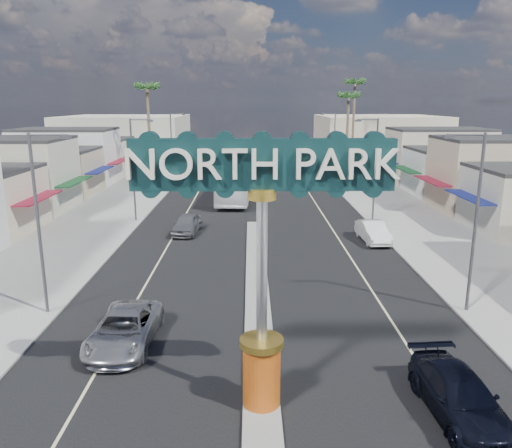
{
  "coord_description": "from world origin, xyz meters",
  "views": [
    {
      "loc": [
        -0.37,
        -13.43,
        10.41
      ],
      "look_at": [
        -0.08,
        11.28,
        4.32
      ],
      "focal_mm": 35.0,
      "sensor_mm": 36.0,
      "label": 1
    }
  ],
  "objects_px": {
    "streetlight_r_mid": "(374,164)",
    "streetlight_r_far": "(333,144)",
    "car_parked_left": "(187,224)",
    "car_parked_right": "(373,232)",
    "streetlight_l_near": "(41,216)",
    "palm_left_far": "(147,92)",
    "suv_right": "(460,396)",
    "traffic_signal_right": "(333,156)",
    "streetlight_l_far": "(173,144)",
    "streetlight_l_mid": "(135,165)",
    "palm_right_mid": "(349,100)",
    "traffic_signal_left": "(173,156)",
    "palm_right_far": "(355,88)",
    "streetlight_r_near": "(473,215)",
    "city_bus": "(235,182)",
    "suv_left": "(125,329)",
    "gateway_sign": "(262,245)"
  },
  "relations": [
    {
      "from": "streetlight_r_mid",
      "to": "palm_right_far",
      "type": "xyz_separation_m",
      "value": [
        4.57,
        32.0,
        7.32
      ]
    },
    {
      "from": "traffic_signal_right",
      "to": "palm_right_far",
      "type": "bearing_deg",
      "value": 72.1
    },
    {
      "from": "palm_right_mid",
      "to": "palm_right_far",
      "type": "relative_size",
      "value": 0.86
    },
    {
      "from": "palm_right_far",
      "to": "city_bus",
      "type": "distance_m",
      "value": 29.64
    },
    {
      "from": "streetlight_l_near",
      "to": "palm_left_far",
      "type": "bearing_deg",
      "value": 93.67
    },
    {
      "from": "car_parked_right",
      "to": "gateway_sign",
      "type": "bearing_deg",
      "value": -116.48
    },
    {
      "from": "traffic_signal_left",
      "to": "suv_right",
      "type": "xyz_separation_m",
      "value": [
        15.86,
        -42.58,
        -3.52
      ]
    },
    {
      "from": "city_bus",
      "to": "suv_left",
      "type": "bearing_deg",
      "value": -94.16
    },
    {
      "from": "traffic_signal_left",
      "to": "streetlight_r_mid",
      "type": "distance_m",
      "value": 24.11
    },
    {
      "from": "streetlight_r_far",
      "to": "car_parked_right",
      "type": "distance_m",
      "value": 29.2
    },
    {
      "from": "streetlight_l_mid",
      "to": "palm_right_far",
      "type": "bearing_deg",
      "value": 51.52
    },
    {
      "from": "streetlight_l_near",
      "to": "streetlight_r_mid",
      "type": "distance_m",
      "value": 28.9
    },
    {
      "from": "streetlight_r_near",
      "to": "city_bus",
      "type": "height_order",
      "value": "streetlight_r_near"
    },
    {
      "from": "palm_left_far",
      "to": "suv_left",
      "type": "height_order",
      "value": "palm_left_far"
    },
    {
      "from": "traffic_signal_right",
      "to": "streetlight_r_near",
      "type": "bearing_deg",
      "value": -87.9
    },
    {
      "from": "suv_right",
      "to": "city_bus",
      "type": "relative_size",
      "value": 0.38
    },
    {
      "from": "traffic_signal_left",
      "to": "streetlight_r_far",
      "type": "height_order",
      "value": "streetlight_r_far"
    },
    {
      "from": "palm_right_far",
      "to": "car_parked_left",
      "type": "xyz_separation_m",
      "value": [
        -20.5,
        -36.25,
        -11.6
      ]
    },
    {
      "from": "traffic_signal_right",
      "to": "city_bus",
      "type": "height_order",
      "value": "traffic_signal_right"
    },
    {
      "from": "car_parked_right",
      "to": "city_bus",
      "type": "distance_m",
      "value": 20.21
    },
    {
      "from": "car_parked_left",
      "to": "car_parked_right",
      "type": "xyz_separation_m",
      "value": [
        14.47,
        -2.59,
        -0.01
      ]
    },
    {
      "from": "streetlight_r_mid",
      "to": "palm_right_far",
      "type": "height_order",
      "value": "palm_right_far"
    },
    {
      "from": "palm_left_far",
      "to": "city_bus",
      "type": "bearing_deg",
      "value": -41.99
    },
    {
      "from": "traffic_signal_left",
      "to": "suv_right",
      "type": "height_order",
      "value": "traffic_signal_left"
    },
    {
      "from": "streetlight_l_far",
      "to": "streetlight_l_mid",
      "type": "bearing_deg",
      "value": -90.0
    },
    {
      "from": "streetlight_r_far",
      "to": "car_parked_left",
      "type": "bearing_deg",
      "value": -121.26
    },
    {
      "from": "suv_left",
      "to": "city_bus",
      "type": "relative_size",
      "value": 0.41
    },
    {
      "from": "streetlight_r_far",
      "to": "palm_right_mid",
      "type": "height_order",
      "value": "palm_right_mid"
    },
    {
      "from": "palm_right_mid",
      "to": "suv_right",
      "type": "xyz_separation_m",
      "value": [
        -6.33,
        -54.59,
        -9.85
      ]
    },
    {
      "from": "streetlight_r_mid",
      "to": "streetlight_r_far",
      "type": "height_order",
      "value": "same"
    },
    {
      "from": "palm_right_mid",
      "to": "car_parked_right",
      "type": "xyz_separation_m",
      "value": [
        -4.03,
        -32.84,
        -9.83
      ]
    },
    {
      "from": "suv_left",
      "to": "car_parked_left",
      "type": "xyz_separation_m",
      "value": [
        0.37,
        19.1,
        0.02
      ]
    },
    {
      "from": "car_parked_left",
      "to": "traffic_signal_left",
      "type": "bearing_deg",
      "value": 107.99
    },
    {
      "from": "suv_right",
      "to": "traffic_signal_right",
      "type": "bearing_deg",
      "value": 82.82
    },
    {
      "from": "streetlight_l_near",
      "to": "palm_left_far",
      "type": "height_order",
      "value": "palm_left_far"
    },
    {
      "from": "streetlight_r_mid",
      "to": "palm_right_mid",
      "type": "relative_size",
      "value": 0.74
    },
    {
      "from": "streetlight_l_near",
      "to": "palm_left_far",
      "type": "relative_size",
      "value": 0.69
    },
    {
      "from": "palm_right_mid",
      "to": "city_bus",
      "type": "distance_m",
      "value": 23.53
    },
    {
      "from": "palm_right_mid",
      "to": "palm_right_far",
      "type": "xyz_separation_m",
      "value": [
        2.0,
        6.0,
        1.78
      ]
    },
    {
      "from": "traffic_signal_right",
      "to": "streetlight_l_far",
      "type": "distance_m",
      "value": 21.2
    },
    {
      "from": "streetlight_l_mid",
      "to": "traffic_signal_right",
      "type": "bearing_deg",
      "value": 35.5
    },
    {
      "from": "traffic_signal_right",
      "to": "streetlight_l_far",
      "type": "height_order",
      "value": "streetlight_l_far"
    },
    {
      "from": "palm_right_far",
      "to": "car_parked_left",
      "type": "bearing_deg",
      "value": -119.49
    },
    {
      "from": "palm_left_far",
      "to": "palm_right_mid",
      "type": "distance_m",
      "value": 26.7
    },
    {
      "from": "streetlight_r_mid",
      "to": "palm_right_far",
      "type": "relative_size",
      "value": 0.64
    },
    {
      "from": "streetlight_r_far",
      "to": "suv_left",
      "type": "height_order",
      "value": "streetlight_r_far"
    },
    {
      "from": "traffic_signal_right",
      "to": "streetlight_r_far",
      "type": "relative_size",
      "value": 0.67
    },
    {
      "from": "palm_right_mid",
      "to": "car_parked_right",
      "type": "height_order",
      "value": "palm_right_mid"
    },
    {
      "from": "palm_right_far",
      "to": "palm_right_mid",
      "type": "bearing_deg",
      "value": -108.43
    },
    {
      "from": "car_parked_left",
      "to": "city_bus",
      "type": "distance_m",
      "value": 14.81
    }
  ]
}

